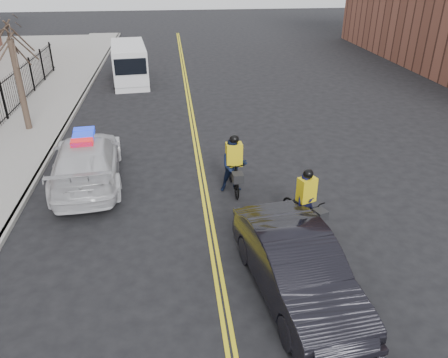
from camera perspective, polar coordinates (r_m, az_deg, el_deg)
name	(u,v)px	position (r m, az deg, el deg)	size (l,w,h in m)	color
ground	(213,246)	(12.44, -1.39, -8.76)	(120.00, 120.00, 0.00)	black
center_line_left	(194,140)	(19.46, -3.96, 5.12)	(0.10, 60.00, 0.01)	yellow
center_line_right	(197,140)	(19.47, -3.49, 5.15)	(0.10, 60.00, 0.01)	yellow
sidewalk	(19,146)	(20.51, -25.19, 3.89)	(3.00, 60.00, 0.15)	gray
curb	(56,145)	(20.07, -21.13, 4.21)	(0.20, 60.00, 0.15)	gray
street_tree	(13,54)	(21.44, -25.83, 14.50)	(3.20, 3.20, 4.80)	#3A2C22
police_cruiser	(87,160)	(16.20, -17.48, 2.35)	(2.85, 5.90, 1.82)	silver
dark_sedan	(297,268)	(10.51, 9.49, -11.35)	(1.73, 4.97, 1.64)	black
cargo_van	(130,64)	(29.18, -12.24, 14.42)	(2.60, 5.76, 2.33)	white
cyclist_near	(305,208)	(13.12, 10.55, -3.69)	(1.34, 2.07, 1.92)	black
cyclist_far	(234,169)	(14.86, 1.30, 1.30)	(0.94, 2.05, 2.05)	black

